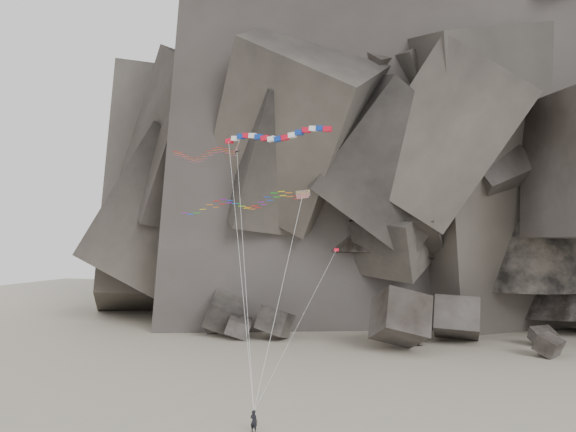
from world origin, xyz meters
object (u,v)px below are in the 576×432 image
(parafoil_kite, at_px, (237,203))
(kite_flyer, at_px, (254,420))
(delta_kite, at_px, (201,154))
(banner_kite, at_px, (275,136))
(pennant_kite, at_px, (320,281))

(parafoil_kite, bearing_deg, kite_flyer, -79.33)
(kite_flyer, height_order, parafoil_kite, parafoil_kite)
(delta_kite, xyz_separation_m, parafoil_kite, (4.19, 0.36, -5.57))
(kite_flyer, xyz_separation_m, banner_kite, (-0.45, 7.00, 25.41))
(kite_flyer, distance_m, delta_kite, 29.36)
(kite_flyer, distance_m, banner_kite, 26.36)
(pennant_kite, bearing_deg, kite_flyer, -115.00)
(parafoil_kite, bearing_deg, banner_kite, -57.17)
(banner_kite, relative_size, pennant_kite, 1.87)
(parafoil_kite, relative_size, pennant_kite, 1.45)
(banner_kite, bearing_deg, kite_flyer, -73.31)
(kite_flyer, xyz_separation_m, delta_kite, (-10.74, 11.60, 24.74))
(kite_flyer, bearing_deg, parafoil_kite, -49.63)
(kite_flyer, relative_size, banner_kite, 0.09)
(banner_kite, bearing_deg, pennant_kite, 53.18)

